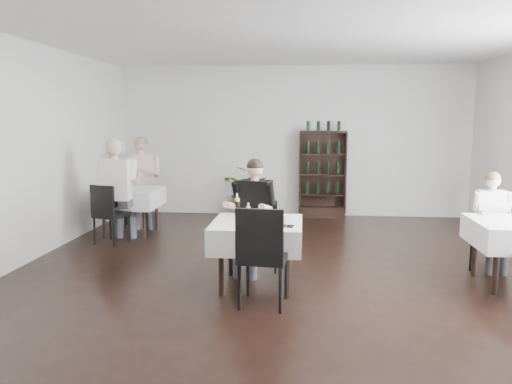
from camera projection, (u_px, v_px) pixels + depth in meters
The scene contains 20 objects.
room_shell at pixel (284, 159), 5.62m from camera, with size 9.00×9.00×9.00m.
wine_shelf at pixel (322, 175), 9.91m from camera, with size 0.90×0.28×1.75m.
main_table at pixel (257, 234), 5.78m from camera, with size 1.03×1.03×0.77m.
left_table at pixel (130, 198), 8.47m from camera, with size 0.98×0.98×0.77m.
potted_tree at pixel (249, 191), 9.98m from camera, with size 0.93×0.81×1.03m, color #28531C.
main_chair_far at pixel (262, 231), 6.51m from camera, with size 0.43×0.43×0.88m.
main_chair_near at pixel (262, 251), 5.10m from camera, with size 0.53×0.54×1.07m.
left_chair_far at pixel (136, 197), 9.13m from camera, with size 0.51×0.52×0.92m.
left_chair_near at pixel (108, 210), 7.73m from camera, with size 0.55×0.55×0.95m.
right_chair_far at pixel (491, 225), 6.52m from camera, with size 0.59×0.59×1.00m.
diner_main at pixel (253, 207), 6.27m from camera, with size 0.61×0.64×1.46m.
diner_left_far at pixel (142, 175), 9.05m from camera, with size 0.69×0.74×1.63m.
diner_left_near at pixel (117, 183), 7.78m from camera, with size 0.63×0.64×1.66m.
diner_right_far at pixel (493, 213), 6.41m from camera, with size 0.48×0.48×1.28m.
plate_far at pixel (261, 217), 5.91m from camera, with size 0.26×0.26×0.07m.
plate_near at pixel (251, 223), 5.57m from camera, with size 0.29×0.29×0.09m.
pilsner_dark at pixel (238, 211), 5.76m from camera, with size 0.07×0.07×0.29m.
pilsner_lager at pixel (237, 209), 5.87m from camera, with size 0.07×0.07×0.31m.
coke_bottle at pixel (248, 214), 5.76m from camera, with size 0.06×0.06×0.22m.
napkin_cutlery at pixel (285, 226), 5.49m from camera, with size 0.20×0.19×0.02m.
Camera 1 is at (0.23, -5.62, 1.94)m, focal length 35.00 mm.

